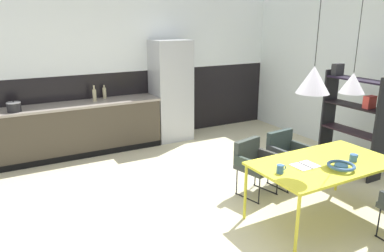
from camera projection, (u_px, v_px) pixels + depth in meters
ground_plane at (240, 210)px, 4.59m from camera, size 9.01×9.01×0.00m
back_wall_splashback_dark at (141, 105)px, 7.27m from camera, size 6.12×0.12×1.36m
back_wall_panel_upper at (138, 35)px, 6.89m from camera, size 6.12×0.12×1.36m
kitchen_counter at (74, 129)px, 6.39m from camera, size 3.07×0.63×0.92m
refrigerator_column at (171, 91)px, 7.11m from camera, size 0.71×0.60×1.95m
dining_table at (324, 165)px, 4.21m from camera, size 1.67×0.93×0.72m
armchair_by_stool at (254, 160)px, 4.91m from camera, size 0.57×0.56×0.75m
armchair_corner_seat at (286, 150)px, 5.21m from camera, size 0.53×0.51×0.77m
fruit_bowl at (341, 166)px, 3.98m from camera, size 0.30×0.30×0.07m
open_book at (305, 166)px, 4.08m from camera, size 0.28×0.23×0.02m
mug_tall_blue at (354, 158)px, 4.22m from camera, size 0.13×0.09×0.09m
mug_white_ceramic at (280, 169)px, 3.89m from camera, size 0.12×0.08×0.09m
cooking_pot at (14, 107)px, 5.72m from camera, size 0.22×0.22×0.18m
bottle_vinegar_dark at (104, 93)px, 6.69m from camera, size 0.07×0.07×0.25m
bottle_wine_green at (94, 95)px, 6.46m from camera, size 0.07×0.07×0.29m
open_shelf_unit at (352, 119)px, 5.57m from camera, size 0.30×0.98×1.66m
pendant_lamp_over_table_near at (313, 80)px, 3.74m from camera, size 0.34×0.34×1.10m
pendant_lamp_over_table_far at (353, 83)px, 4.11m from camera, size 0.28×0.28×1.17m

